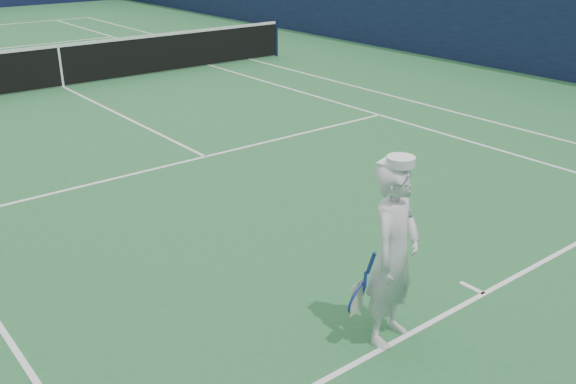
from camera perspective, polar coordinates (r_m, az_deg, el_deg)
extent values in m
plane|color=#276737|center=(16.36, -19.33, 8.79)|extent=(80.00, 80.00, 0.00)
cube|color=white|center=(7.04, 17.02, -8.65)|extent=(11.03, 0.06, 0.01)
cube|color=white|center=(18.82, -3.28, 11.67)|extent=(0.06, 23.83, 0.01)
cube|color=white|center=(18.08, -6.89, 11.10)|extent=(0.06, 23.77, 0.01)
cube|color=white|center=(10.73, -7.37, 3.13)|extent=(8.23, 0.06, 0.01)
cube|color=white|center=(16.36, -19.34, 8.80)|extent=(0.06, 12.80, 0.01)
cube|color=white|center=(7.11, 16.04, -8.20)|extent=(0.06, 0.30, 0.01)
cylinder|color=#141E4C|center=(19.26, -1.05, 13.55)|extent=(0.09, 0.09, 1.07)
cube|color=black|center=(16.26, -19.56, 10.49)|extent=(12.79, 0.02, 0.92)
cube|color=white|center=(16.18, -19.78, 12.12)|extent=(12.79, 0.04, 0.07)
cube|color=white|center=(16.26, -19.55, 10.39)|extent=(0.05, 0.03, 0.94)
imported|color=silver|center=(5.74, 9.40, -5.57)|extent=(0.72, 0.58, 1.72)
cylinder|color=white|center=(5.38, 9.99, 2.71)|extent=(0.24, 0.24, 0.08)
cube|color=white|center=(5.44, 8.73, 2.68)|extent=(0.20, 0.15, 0.02)
cylinder|color=navy|center=(5.53, 7.40, -6.27)|extent=(0.06, 0.10, 0.22)
cube|color=#1E32A3|center=(5.65, 6.89, -7.66)|extent=(0.03, 0.03, 0.14)
torus|color=#1E32A3|center=(5.77, 6.15, -9.31)|extent=(0.31, 0.18, 0.29)
cube|color=beige|center=(5.77, 6.15, -9.31)|extent=(0.21, 0.07, 0.30)
sphere|color=#C5D918|center=(5.95, 9.68, -3.61)|extent=(0.07, 0.07, 0.07)
sphere|color=#C5D918|center=(5.98, 9.71, -3.14)|extent=(0.07, 0.07, 0.07)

